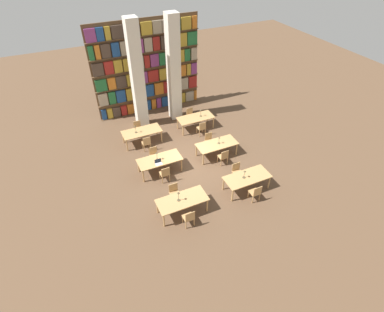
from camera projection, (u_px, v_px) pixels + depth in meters
ground_plane at (190, 163)px, 15.03m from camera, size 40.00×40.00×0.00m
bookshelf_bank at (148, 69)px, 17.55m from camera, size 6.43×0.35×5.50m
pillar_left at (137, 77)px, 15.94m from camera, size 0.64×0.64×6.00m
pillar_center at (174, 70)px, 16.63m from camera, size 0.64×0.64×6.00m
reading_table_0 at (182, 201)px, 12.16m from camera, size 2.08×0.94×0.73m
chair_0 at (189, 218)px, 11.74m from camera, size 0.42×0.40×0.87m
chair_1 at (174, 192)px, 12.80m from camera, size 0.42×0.40×0.87m
desk_lamp_0 at (178, 195)px, 11.88m from camera, size 0.14×0.14×0.48m
reading_table_1 at (247, 178)px, 13.22m from camera, size 2.08×0.94×0.73m
chair_2 at (255, 192)px, 12.80m from camera, size 0.42×0.40×0.87m
chair_3 at (237, 171)px, 13.86m from camera, size 0.42×0.40×0.87m
desk_lamp_1 at (245, 173)px, 12.96m from camera, size 0.14×0.14×0.42m
reading_table_2 at (160, 161)px, 14.16m from camera, size 2.08×0.94×0.73m
chair_4 at (165, 173)px, 13.74m from camera, size 0.42×0.40×0.87m
chair_5 at (154, 155)px, 14.81m from camera, size 0.42×0.40×0.87m
desk_lamp_2 at (157, 155)px, 13.90m from camera, size 0.14×0.14×0.46m
laptop at (159, 163)px, 13.85m from camera, size 0.32×0.22×0.21m
reading_table_3 at (217, 145)px, 15.12m from camera, size 2.08×0.94×0.73m
chair_6 at (223, 157)px, 14.70m from camera, size 0.42×0.40×0.87m
chair_7 at (209, 140)px, 15.77m from camera, size 0.42×0.40×0.87m
desk_lamp_3 at (219, 139)px, 14.94m from camera, size 0.14×0.14×0.40m
reading_table_4 at (142, 132)px, 16.00m from camera, size 2.08×0.94×0.73m
chair_8 at (146, 143)px, 15.59m from camera, size 0.42×0.40×0.87m
chair_9 at (138, 128)px, 16.66m from camera, size 0.42×0.40×0.87m
desk_lamp_4 at (135, 128)px, 15.67m from camera, size 0.14×0.14×0.44m
reading_table_5 at (196, 118)px, 17.09m from camera, size 2.08×0.94×0.73m
chair_10 at (202, 128)px, 16.68m from camera, size 0.42×0.40×0.87m
chair_11 at (190, 115)px, 17.75m from camera, size 0.42×0.40×0.87m
desk_lamp_5 at (201, 111)px, 16.96m from camera, size 0.14×0.14×0.46m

